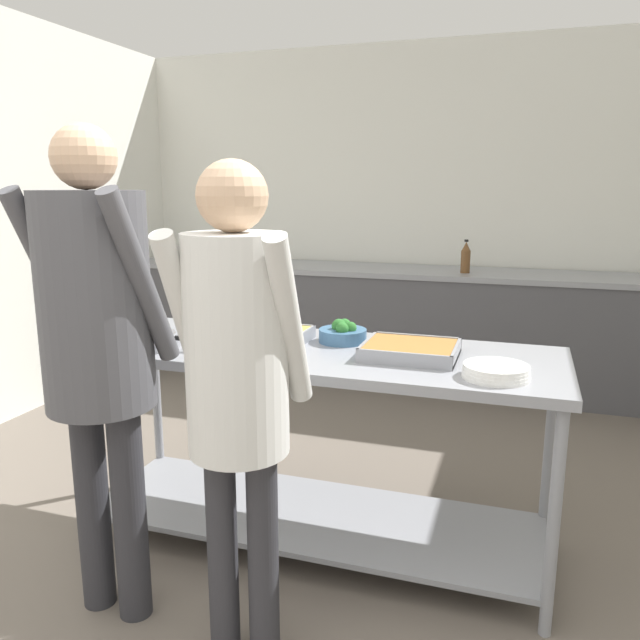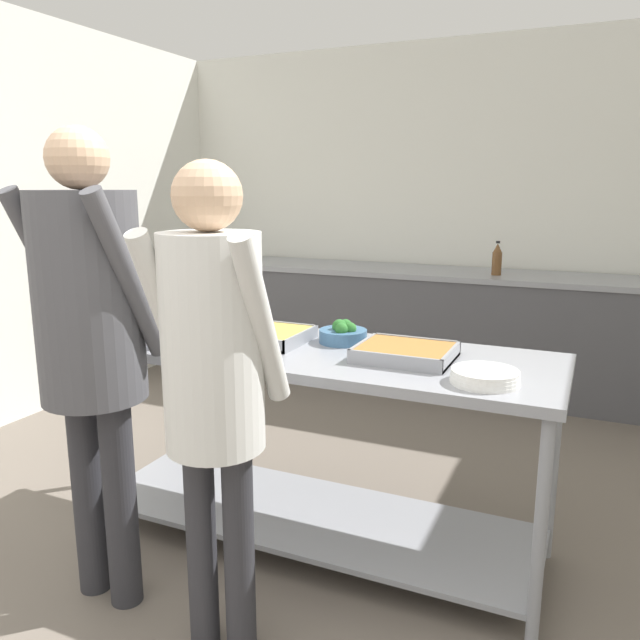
# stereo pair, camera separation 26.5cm
# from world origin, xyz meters

# --- Properties ---
(wall_rear) EXTENTS (4.69, 0.06, 2.65)m
(wall_rear) POSITION_xyz_m (0.00, 4.23, 1.32)
(wall_rear) COLOR silver
(wall_rear) RESTS_ON ground_plane
(back_counter) EXTENTS (4.53, 0.65, 0.91)m
(back_counter) POSITION_xyz_m (-0.00, 3.86, 0.46)
(back_counter) COLOR #4C4C51
(back_counter) RESTS_ON ground_plane
(serving_counter) EXTENTS (2.03, 0.70, 0.88)m
(serving_counter) POSITION_xyz_m (0.13, 1.44, 0.60)
(serving_counter) COLOR gray
(serving_counter) RESTS_ON ground_plane
(sauce_pan) EXTENTS (0.40, 0.26, 0.06)m
(sauce_pan) POSITION_xyz_m (-0.53, 1.24, 0.92)
(sauce_pan) COLOR gray
(sauce_pan) RESTS_ON serving_counter
(serving_tray_roast) EXTENTS (0.37, 0.32, 0.05)m
(serving_tray_roast) POSITION_xyz_m (-0.11, 1.47, 0.91)
(serving_tray_roast) COLOR gray
(serving_tray_roast) RESTS_ON serving_counter
(broccoli_bowl) EXTENTS (0.21, 0.21, 0.10)m
(broccoli_bowl) POSITION_xyz_m (0.22, 1.59, 0.92)
(broccoli_bowl) COLOR #3D668C
(broccoli_bowl) RESTS_ON serving_counter
(serving_tray_vegetables) EXTENTS (0.36, 0.31, 0.05)m
(serving_tray_vegetables) POSITION_xyz_m (0.54, 1.44, 0.91)
(serving_tray_vegetables) COLOR gray
(serving_tray_vegetables) RESTS_ON serving_counter
(plate_stack) EXTENTS (0.24, 0.24, 0.05)m
(plate_stack) POSITION_xyz_m (0.87, 1.26, 0.91)
(plate_stack) COLOR white
(plate_stack) RESTS_ON serving_counter
(guest_serving_left) EXTENTS (0.48, 0.37, 1.74)m
(guest_serving_left) POSITION_xyz_m (-0.42, 0.79, 1.07)
(guest_serving_left) COLOR #2D2D33
(guest_serving_left) RESTS_ON ground_plane
(guest_serving_right) EXTENTS (0.42, 0.33, 1.62)m
(guest_serving_right) POSITION_xyz_m (0.13, 0.73, 1.01)
(guest_serving_right) COLOR #2D2D33
(guest_serving_right) RESTS_ON ground_plane
(water_bottle) EXTENTS (0.07, 0.07, 0.24)m
(water_bottle) POSITION_xyz_m (0.52, 3.77, 1.02)
(water_bottle) COLOR brown
(water_bottle) RESTS_ON back_counter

